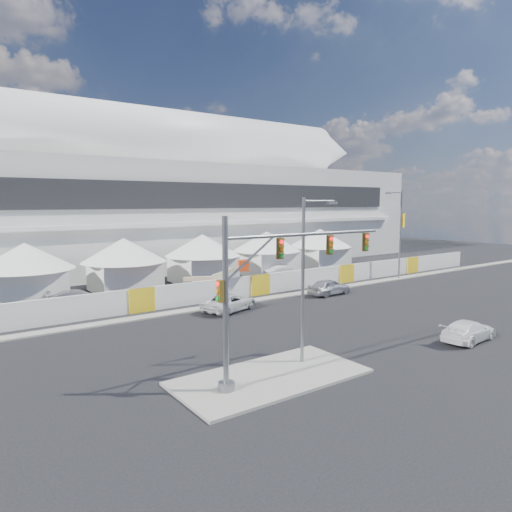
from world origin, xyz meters
TOP-DOWN VIEW (x-y plane):
  - ground at (0.00, 0.00)m, footprint 160.00×160.00m
  - median_island at (-6.00, -3.00)m, footprint 10.00×5.00m
  - far_curb at (20.00, 12.50)m, footprint 80.00×1.20m
  - stadium at (8.71, 41.50)m, footprint 80.00×24.80m
  - tent_row at (0.50, 24.00)m, footprint 53.40×8.40m
  - hoarding_fence at (6.00, 14.50)m, footprint 70.00×0.25m
  - scaffold_tower at (46.00, 36.00)m, footprint 4.40×4.40m
  - sedan_silver at (11.50, 10.52)m, footprint 2.14×4.77m
  - pickup_curb at (0.13, 10.62)m, footprint 3.89×5.73m
  - pickup_near at (8.34, -5.44)m, footprint 2.22×4.82m
  - lot_car_a at (13.52, 19.61)m, footprint 3.06×5.27m
  - lot_car_b at (27.02, 18.25)m, footprint 2.55×4.28m
  - lot_car_c at (-9.69, 19.54)m, footprint 3.26×5.38m
  - traffic_mast at (-6.71, -3.23)m, footprint 10.69×0.80m
  - streetlight_median at (-3.07, -2.36)m, footprint 2.52×0.25m
  - streetlight_curb at (24.59, 12.50)m, footprint 3.05×0.69m
  - boom_lift at (0.04, 15.99)m, footprint 7.45×2.97m

SIDE VIEW (x-z plane):
  - ground at x=0.00m, z-range 0.00..0.00m
  - far_curb at x=20.00m, z-range 0.00..0.12m
  - median_island at x=-6.00m, z-range 0.00..0.15m
  - lot_car_b at x=27.02m, z-range 0.00..1.36m
  - pickup_near at x=8.34m, z-range 0.00..1.36m
  - pickup_curb at x=0.13m, z-range 0.00..1.46m
  - lot_car_c at x=-9.69m, z-range 0.00..1.46m
  - sedan_silver at x=11.50m, z-range 0.00..1.59m
  - lot_car_a at x=13.52m, z-range 0.00..1.64m
  - boom_lift at x=0.04m, z-range -0.84..2.80m
  - hoarding_fence at x=6.00m, z-range 0.00..2.00m
  - tent_row at x=0.50m, z-range 0.45..5.85m
  - traffic_mast at x=-6.71m, z-range 0.58..8.81m
  - streetlight_median at x=-3.07m, z-range 0.83..9.93m
  - streetlight_curb at x=24.59m, z-range 0.82..11.13m
  - scaffold_tower at x=46.00m, z-range 0.00..12.00m
  - stadium at x=8.71m, z-range -1.54..20.44m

